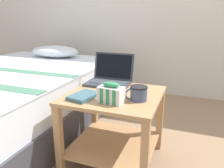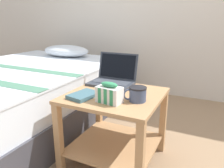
{
  "view_description": "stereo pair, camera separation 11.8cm",
  "coord_description": "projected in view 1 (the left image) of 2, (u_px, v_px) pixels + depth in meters",
  "views": [
    {
      "loc": [
        0.47,
        -1.28,
        0.98
      ],
      "look_at": [
        0.0,
        -0.04,
        0.58
      ],
      "focal_mm": 35.0,
      "sensor_mm": 36.0,
      "label": 1
    },
    {
      "loc": [
        0.58,
        -1.24,
        0.98
      ],
      "look_at": [
        0.0,
        -0.04,
        0.58
      ],
      "focal_mm": 35.0,
      "sensor_mm": 36.0,
      "label": 2
    }
  ],
  "objects": [
    {
      "name": "ground_plane",
      "position": [
        114.0,
        159.0,
        1.59
      ],
      "size": [
        8.0,
        8.0,
        0.0
      ],
      "primitive_type": "plane",
      "color": "#937556"
    },
    {
      "name": "cell_phone",
      "position": [
        139.0,
        91.0,
        1.47
      ],
      "size": [
        0.09,
        0.16,
        0.01
      ],
      "color": "black",
      "rests_on": "bedside_table"
    },
    {
      "name": "bedside_table",
      "position": [
        114.0,
        118.0,
        1.49
      ],
      "size": [
        0.6,
        0.59,
        0.5
      ],
      "color": "tan",
      "rests_on": "ground_plane"
    },
    {
      "name": "bed",
      "position": [
        18.0,
        93.0,
        2.18
      ],
      "size": [
        1.56,
        1.93,
        0.66
      ],
      "color": "#3F3F47",
      "rests_on": "ground_plane"
    },
    {
      "name": "mug_front_left",
      "position": [
        138.0,
        93.0,
        1.32
      ],
      "size": [
        0.13,
        0.11,
        0.09
      ],
      "color": "#3F4C6B",
      "rests_on": "bedside_table"
    },
    {
      "name": "closed_book",
      "position": [
        84.0,
        96.0,
        1.37
      ],
      "size": [
        0.16,
        0.21,
        0.02
      ],
      "color": "#3F6672",
      "rests_on": "bedside_table"
    },
    {
      "name": "snack_bag",
      "position": [
        111.0,
        94.0,
        1.28
      ],
      "size": [
        0.16,
        0.1,
        0.13
      ],
      "color": "white",
      "rests_on": "bedside_table"
    },
    {
      "name": "laptop",
      "position": [
        110.0,
        78.0,
        1.66
      ],
      "size": [
        0.32,
        0.26,
        0.22
      ],
      "color": "#333842",
      "rests_on": "bedside_table"
    }
  ]
}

